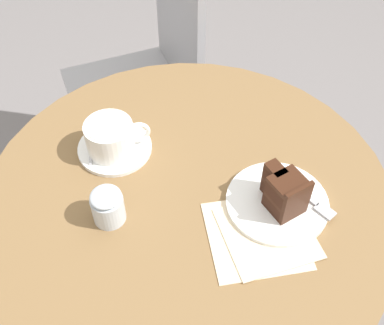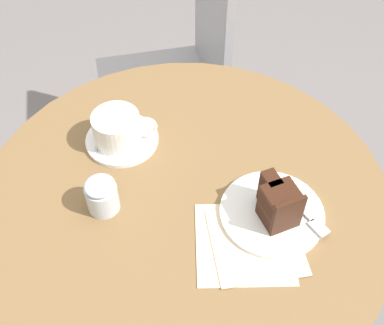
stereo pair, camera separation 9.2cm
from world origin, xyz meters
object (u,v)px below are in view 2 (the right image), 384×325
(coffee_cup, at_px, (118,128))
(napkin, at_px, (249,243))
(cake_slice, at_px, (278,204))
(cafe_chair, at_px, (185,61))
(fork, at_px, (304,213))
(sugar_pot, at_px, (102,195))
(teaspoon, at_px, (100,129))
(cake_plate, at_px, (272,213))
(saucer, at_px, (122,140))

(coffee_cup, xyz_separation_m, napkin, (0.23, -0.27, -0.04))
(cake_slice, distance_m, cafe_chair, 0.80)
(cake_slice, bearing_deg, fork, -0.50)
(coffee_cup, xyz_separation_m, sugar_pot, (-0.03, -0.16, -0.01))
(teaspoon, bearing_deg, cafe_chair, -17.45)
(teaspoon, distance_m, fork, 0.46)
(teaspoon, height_order, sugar_pot, sugar_pot)
(cake_slice, relative_size, sugar_pot, 1.30)
(teaspoon, distance_m, cake_plate, 0.40)
(coffee_cup, distance_m, teaspoon, 0.06)
(fork, bearing_deg, coffee_cup, -151.30)
(saucer, height_order, cake_slice, cake_slice)
(cake_plate, distance_m, cafe_chair, 0.78)
(saucer, xyz_separation_m, teaspoon, (-0.05, 0.03, 0.01))
(teaspoon, height_order, fork, fork)
(coffee_cup, relative_size, cake_plate, 0.68)
(coffee_cup, height_order, cake_slice, cake_slice)
(cake_plate, bearing_deg, saucer, 141.56)
(cake_plate, relative_size, fork, 1.37)
(fork, bearing_deg, cake_slice, -118.24)
(cake_plate, relative_size, cafe_chair, 0.21)
(teaspoon, distance_m, sugar_pot, 0.20)
(cake_slice, relative_size, cafe_chair, 0.10)
(coffee_cup, relative_size, sugar_pot, 1.80)
(coffee_cup, relative_size, teaspoon, 1.23)
(coffee_cup, xyz_separation_m, cake_plate, (0.28, -0.21, -0.04))
(cake_plate, bearing_deg, cafe_chair, 97.25)
(cake_plate, bearing_deg, napkin, -132.79)
(fork, xyz_separation_m, cafe_chair, (-0.15, 0.76, -0.22))
(coffee_cup, distance_m, cake_plate, 0.35)
(saucer, height_order, fork, fork)
(cafe_chair, bearing_deg, napkin, -3.59)
(teaspoon, xyz_separation_m, cafe_chair, (0.22, 0.50, -0.22))
(teaspoon, xyz_separation_m, cake_plate, (0.32, -0.25, -0.01))
(coffee_cup, distance_m, cafe_chair, 0.62)
(coffee_cup, height_order, teaspoon, coffee_cup)
(fork, bearing_deg, sugar_pot, -127.27)
(napkin, relative_size, cafe_chair, 0.21)
(saucer, height_order, cafe_chair, cafe_chair)
(cake_slice, bearing_deg, teaspoon, 141.49)
(cafe_chair, bearing_deg, cake_slice, 0.76)
(fork, relative_size, napkin, 0.72)
(cake_plate, distance_m, napkin, 0.08)
(saucer, height_order, sugar_pot, sugar_pot)
(fork, bearing_deg, napkin, -95.61)
(teaspoon, relative_size, cake_plate, 0.55)
(cake_plate, xyz_separation_m, fork, (0.06, -0.01, 0.01))
(fork, relative_size, sugar_pot, 1.92)
(saucer, bearing_deg, teaspoon, 147.18)
(cake_plate, height_order, sugar_pot, sugar_pot)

